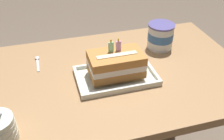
{
  "coord_description": "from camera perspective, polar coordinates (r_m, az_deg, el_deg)",
  "views": [
    {
      "loc": [
        -0.24,
        -0.89,
        1.4
      ],
      "look_at": [
        0.01,
        -0.02,
        0.77
      ],
      "focal_mm": 43.54,
      "sensor_mm": 36.0,
      "label": 1
    }
  ],
  "objects": [
    {
      "name": "serving_spoon_near_tray",
      "position": [
        1.26,
        -15.4,
        1.96
      ],
      "size": [
        0.02,
        0.12,
        0.01
      ],
      "color": "silver",
      "rests_on": "dining_table"
    },
    {
      "name": "foil_tray",
      "position": [
        1.11,
        0.81,
        -1.41
      ],
      "size": [
        0.32,
        0.2,
        0.02
      ],
      "color": "silver",
      "rests_on": "dining_table"
    },
    {
      "name": "dining_table",
      "position": [
        1.2,
        -0.75,
        -5.02
      ],
      "size": [
        1.19,
        0.72,
        0.74
      ],
      "color": "#9E754C",
      "rests_on": "ground_plane"
    },
    {
      "name": "ice_cream_tub",
      "position": [
        1.31,
        10.14,
        7.05
      ],
      "size": [
        0.12,
        0.12,
        0.12
      ],
      "color": "white",
      "rests_on": "dining_table"
    },
    {
      "name": "birthday_cake",
      "position": [
        1.07,
        0.84,
        1.32
      ],
      "size": [
        0.21,
        0.13,
        0.15
      ],
      "color": "#B97C3D",
      "rests_on": "foil_tray"
    }
  ]
}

